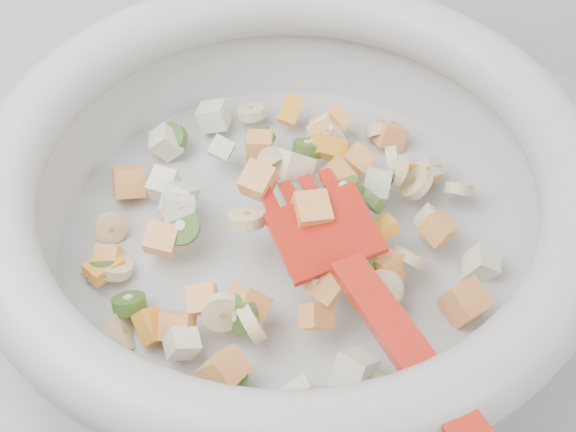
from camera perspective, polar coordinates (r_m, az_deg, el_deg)
The scene contains 1 object.
mixing_bowl at distance 0.61m, azimuth 0.01°, elevation 0.94°, with size 0.47×0.43×0.12m.
Camera 1 is at (0.21, 1.07, 1.42)m, focal length 55.00 mm.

